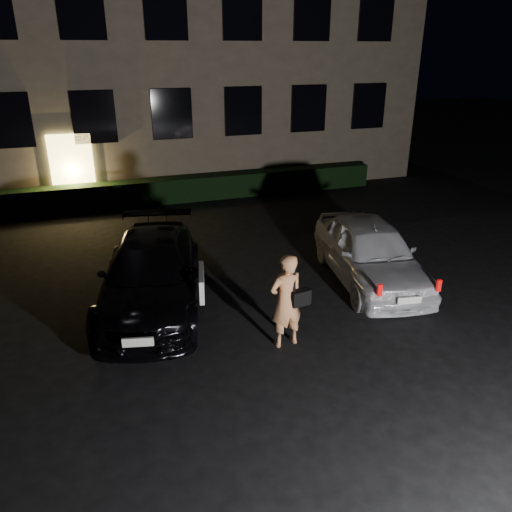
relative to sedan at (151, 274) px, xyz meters
name	(u,v)px	position (x,y,z in m)	size (l,w,h in m)	color
ground	(293,358)	(2.05, -2.90, -0.71)	(80.00, 80.00, 0.00)	black
building	(149,24)	(2.05, 12.08, 5.29)	(20.00, 8.11, 12.00)	brown
hedge	(179,189)	(2.05, 7.60, -0.29)	(15.00, 0.70, 0.85)	black
sedan	(151,274)	(0.00, 0.00, 0.00)	(3.05, 5.23, 1.42)	black
hatch	(370,252)	(5.00, -0.50, 0.02)	(2.44, 4.56, 1.47)	silver
man	(286,301)	(2.10, -2.43, 0.20)	(0.80, 0.53, 1.82)	tan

